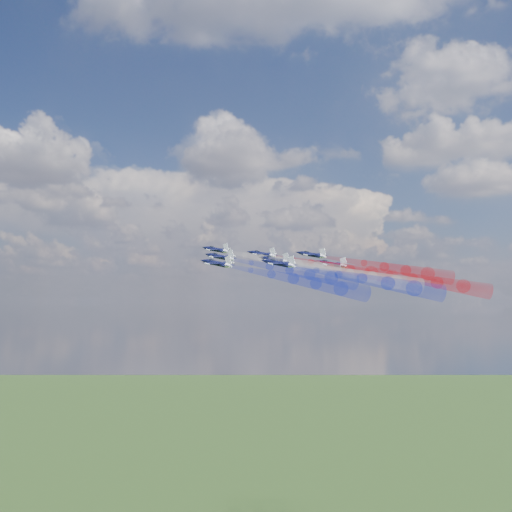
# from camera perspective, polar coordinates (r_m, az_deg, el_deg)

# --- Properties ---
(jet_lead) EXTENTS (14.95, 14.19, 5.95)m
(jet_lead) POSITION_cam_1_polar(r_m,az_deg,el_deg) (185.14, -3.66, 0.58)
(jet_lead) COLOR black
(trail_lead) EXTENTS (34.83, 23.32, 11.09)m
(trail_lead) POSITION_cam_1_polar(r_m,az_deg,el_deg) (168.96, 2.12, -0.47)
(trail_lead) COLOR white
(jet_inner_left) EXTENTS (14.95, 14.19, 5.95)m
(jet_inner_left) POSITION_cam_1_polar(r_m,az_deg,el_deg) (170.28, -3.30, -0.08)
(jet_inner_left) COLOR black
(trail_inner_left) EXTENTS (34.83, 23.32, 11.09)m
(trail_inner_left) POSITION_cam_1_polar(r_m,az_deg,el_deg) (154.35, 3.07, -1.29)
(trail_inner_left) COLOR #1728CB
(jet_inner_right) EXTENTS (14.95, 14.19, 5.95)m
(jet_inner_right) POSITION_cam_1_polar(r_m,az_deg,el_deg) (182.31, 0.56, 0.17)
(jet_inner_right) COLOR black
(trail_inner_right) EXTENTS (34.83, 23.32, 11.09)m
(trail_inner_right) POSITION_cam_1_polar(r_m,az_deg,el_deg) (167.60, 6.81, -0.92)
(trail_inner_right) COLOR red
(jet_outer_left) EXTENTS (14.95, 14.19, 5.95)m
(jet_outer_left) POSITION_cam_1_polar(r_m,az_deg,el_deg) (155.60, -3.61, -0.68)
(jet_outer_left) COLOR black
(trail_outer_left) EXTENTS (34.83, 23.32, 11.09)m
(trail_outer_left) POSITION_cam_1_polar(r_m,az_deg,el_deg) (139.71, 3.40, -2.09)
(trail_outer_left) COLOR #1728CB
(jet_center_third) EXTENTS (14.95, 14.19, 5.95)m
(jet_center_third) POSITION_cam_1_polar(r_m,az_deg,el_deg) (169.47, 1.71, -0.35)
(jet_center_third) COLOR black
(trail_center_third) EXTENTS (34.83, 23.32, 11.09)m
(trail_center_third) POSITION_cam_1_polar(r_m,az_deg,el_deg) (155.28, 8.58, -1.58)
(trail_center_third) COLOR white
(jet_outer_right) EXTENTS (14.95, 14.19, 5.95)m
(jet_outer_right) POSITION_cam_1_polar(r_m,az_deg,el_deg) (183.72, 5.13, 0.12)
(jet_outer_right) COLOR black
(trail_outer_right) EXTENTS (34.83, 23.32, 11.09)m
(trail_outer_right) POSITION_cam_1_polar(r_m,az_deg,el_deg) (170.63, 11.67, -0.96)
(trail_outer_right) COLOR red
(jet_rear_left) EXTENTS (14.95, 14.19, 5.95)m
(jet_rear_left) POSITION_cam_1_polar(r_m,az_deg,el_deg) (155.39, 2.13, -0.69)
(jet_rear_left) COLOR black
(trail_rear_left) EXTENTS (34.83, 23.32, 11.09)m
(trail_rear_left) POSITION_cam_1_polar(r_m,az_deg,el_deg) (141.48, 9.71, -2.07)
(trail_rear_left) COLOR #1728CB
(jet_rear_right) EXTENTS (14.95, 14.19, 5.95)m
(jet_rear_right) POSITION_cam_1_polar(r_m,az_deg,el_deg) (169.34, 6.90, -0.75)
(jet_rear_right) COLOR black
(trail_rear_right) EXTENTS (34.83, 23.32, 11.09)m
(trail_rear_right) POSITION_cam_1_polar(r_m,az_deg,el_deg) (157.06, 14.16, -1.99)
(trail_rear_right) COLOR red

